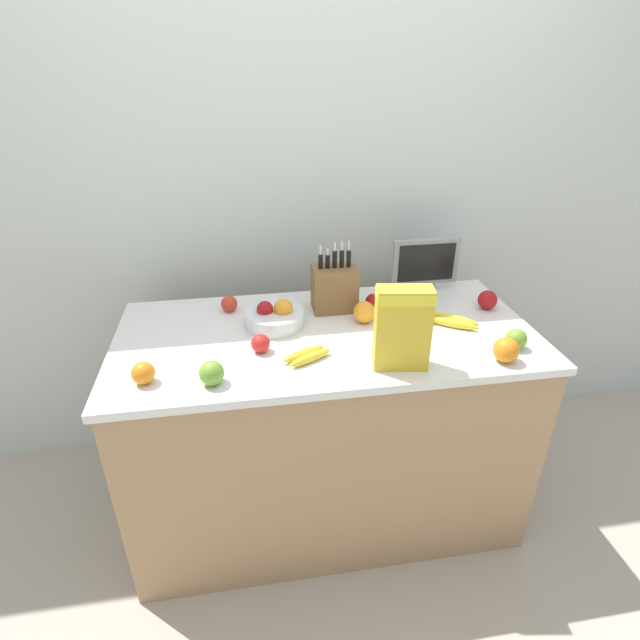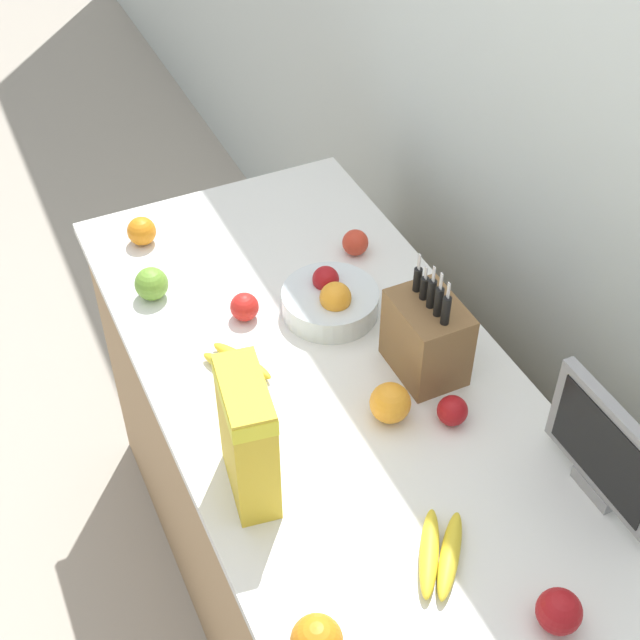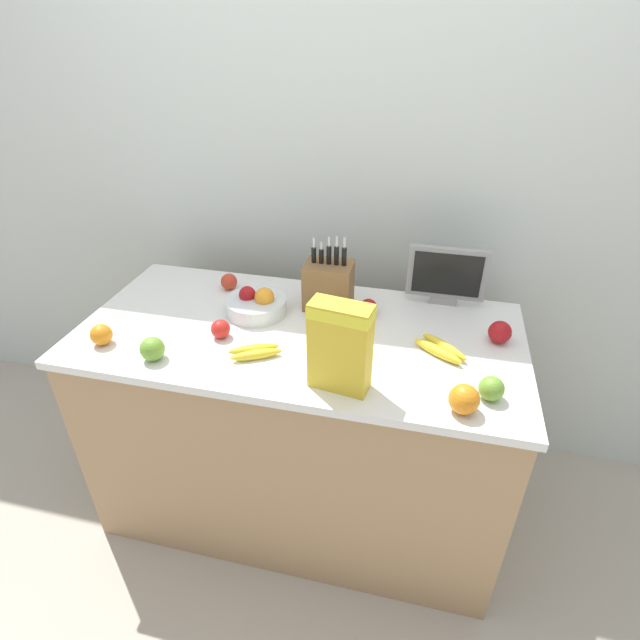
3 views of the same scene
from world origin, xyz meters
The scene contains 16 objects.
ground_plane centered at (0.00, 0.00, 0.00)m, with size 14.00×14.00×0.00m, color #B2A899.
wall_back centered at (0.00, 0.60, 1.30)m, with size 9.00×0.06×2.60m.
counter centered at (0.00, 0.00, 0.45)m, with size 1.57×0.76×0.90m.
knife_block centered at (0.07, 0.19, 1.00)m, with size 0.18×0.13×0.29m.
small_monitor centered at (0.49, 0.32, 1.03)m, with size 0.30×0.03×0.23m.
cereal_box centered at (0.20, -0.27, 1.06)m, with size 0.19×0.11×0.28m.
fruit_bowl centered at (-0.19, 0.08, 0.94)m, with size 0.23×0.23×0.11m.
banana_bunch_left centered at (-0.10, -0.18, 0.92)m, with size 0.18×0.13×0.03m.
banana_bunch_right centered at (0.50, -0.03, 0.92)m, with size 0.19×0.17×0.03m.
apple_near_bananas centered at (0.22, 0.17, 0.93)m, with size 0.06×0.06×0.06m, color #A31419.
apple_leftmost centered at (-0.42, -0.28, 0.94)m, with size 0.08×0.08×0.08m, color #6B9E33.
apple_front centered at (-0.25, -0.10, 0.93)m, with size 0.07×0.07×0.07m, color red.
apple_middle centered at (-0.36, 0.24, 0.93)m, with size 0.07×0.07×0.07m, color red.
apple_by_knife_block centered at (0.69, 0.09, 0.94)m, with size 0.08×0.08×0.08m, color #A31419.
orange_near_bowl centered at (-0.63, -0.24, 0.94)m, with size 0.07×0.07×0.07m, color orange.
orange_front_center centered at (0.16, 0.05, 0.94)m, with size 0.09×0.09×0.09m, color orange.
Camera 2 is at (1.21, -0.59, 2.30)m, focal length 50.00 mm.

